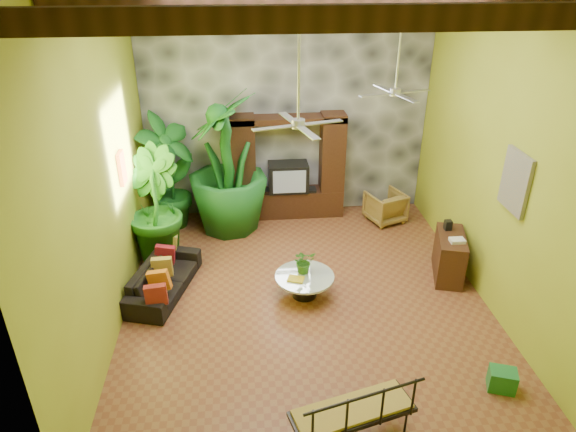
{
  "coord_description": "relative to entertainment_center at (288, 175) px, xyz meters",
  "views": [
    {
      "loc": [
        -0.97,
        -7.09,
        5.28
      ],
      "look_at": [
        -0.28,
        0.2,
        1.49
      ],
      "focal_mm": 32.0,
      "sensor_mm": 36.0,
      "label": 1
    }
  ],
  "objects": [
    {
      "name": "ground",
      "position": [
        0.0,
        -3.14,
        -0.97
      ],
      "size": [
        7.0,
        7.0,
        0.0
      ],
      "primitive_type": "plane",
      "color": "brown",
      "rests_on": "ground"
    },
    {
      "name": "back_wall",
      "position": [
        0.0,
        0.36,
        1.53
      ],
      "size": [
        6.0,
        0.02,
        5.0
      ],
      "primitive_type": "cube",
      "color": "olive",
      "rests_on": "ground"
    },
    {
      "name": "left_wall",
      "position": [
        -3.0,
        -3.14,
        1.53
      ],
      "size": [
        0.02,
        7.0,
        5.0
      ],
      "primitive_type": "cube",
      "color": "olive",
      "rests_on": "ground"
    },
    {
      "name": "right_wall",
      "position": [
        3.0,
        -3.14,
        1.53
      ],
      "size": [
        0.02,
        7.0,
        5.0
      ],
      "primitive_type": "cube",
      "color": "olive",
      "rests_on": "ground"
    },
    {
      "name": "stone_accent_wall",
      "position": [
        0.0,
        0.3,
        1.53
      ],
      "size": [
        5.98,
        0.1,
        4.98
      ],
      "primitive_type": "cube",
      "color": "#35383C",
      "rests_on": "ground"
    },
    {
      "name": "entertainment_center",
      "position": [
        0.0,
        0.0,
        0.0
      ],
      "size": [
        2.4,
        0.55,
        2.3
      ],
      "color": "#33190E",
      "rests_on": "ground"
    },
    {
      "name": "ceiling_fan_front",
      "position": [
        -0.2,
        -3.54,
        2.44
      ],
      "size": [
        1.28,
        1.28,
        1.86
      ],
      "color": "#BCBCC1",
      "rests_on": "ceiling"
    },
    {
      "name": "ceiling_fan_back",
      "position": [
        1.6,
        -1.94,
        2.44
      ],
      "size": [
        1.28,
        1.28,
        1.86
      ],
      "color": "#BCBCC1",
      "rests_on": "ceiling"
    },
    {
      "name": "wall_art_mask",
      "position": [
        -2.96,
        -2.14,
        1.13
      ],
      "size": [
        0.06,
        0.32,
        0.55
      ],
      "primitive_type": "cube",
      "color": "orange",
      "rests_on": "left_wall"
    },
    {
      "name": "wall_art_painting",
      "position": [
        2.96,
        -3.74,
        1.33
      ],
      "size": [
        0.06,
        0.7,
        0.9
      ],
      "primitive_type": "cube",
      "color": "#2A659B",
      "rests_on": "right_wall"
    },
    {
      "name": "sofa",
      "position": [
        -2.41,
        -2.71,
        -0.7
      ],
      "size": [
        1.2,
        1.96,
        0.54
      ],
      "primitive_type": "imported",
      "rotation": [
        0.0,
        0.0,
        1.29
      ],
      "color": "black",
      "rests_on": "ground"
    },
    {
      "name": "wicker_armchair",
      "position": [
        2.07,
        -0.49,
        -0.63
      ],
      "size": [
        0.93,
        0.94,
        0.67
      ],
      "primitive_type": "imported",
      "rotation": [
        0.0,
        0.0,
        3.5
      ],
      "color": "olive",
      "rests_on": "ground"
    },
    {
      "name": "tall_plant_a",
      "position": [
        -2.47,
        -0.33,
        0.28
      ],
      "size": [
        1.51,
        1.57,
        2.48
      ],
      "primitive_type": "imported",
      "rotation": [
        0.0,
        0.0,
        0.89
      ],
      "color": "#19611F",
      "rests_on": "ground"
    },
    {
      "name": "tall_plant_b",
      "position": [
        -2.65,
        -1.61,
        0.14
      ],
      "size": [
        1.43,
        1.53,
        2.21
      ],
      "primitive_type": "imported",
      "rotation": [
        0.0,
        0.0,
        2.06
      ],
      "color": "#1F6A1C",
      "rests_on": "ground"
    },
    {
      "name": "tall_plant_c",
      "position": [
        -1.29,
        -0.48,
        0.5
      ],
      "size": [
        1.82,
        1.82,
        2.93
      ],
      "primitive_type": "imported",
      "rotation": [
        0.0,
        0.0,
        4.6
      ],
      "color": "#175B1D",
      "rests_on": "ground"
    },
    {
      "name": "coffee_table",
      "position": [
        -0.01,
        -3.06,
        -0.71
      ],
      "size": [
        1.01,
        1.01,
        0.4
      ],
      "rotation": [
        0.0,
        0.0,
        0.22
      ],
      "color": "black",
      "rests_on": "ground"
    },
    {
      "name": "centerpiece_plant",
      "position": [
        -0.01,
        -2.93,
        -0.36
      ],
      "size": [
        0.45,
        0.42,
        0.42
      ],
      "primitive_type": "imported",
      "rotation": [
        0.0,
        0.0,
        0.28
      ],
      "color": "#2F6A1B",
      "rests_on": "coffee_table"
    },
    {
      "name": "yellow_tray",
      "position": [
        -0.17,
        -3.16,
        -0.55
      ],
      "size": [
        0.32,
        0.27,
        0.03
      ],
      "primitive_type": "cube",
      "rotation": [
        0.0,
        0.0,
        -0.34
      ],
      "color": "yellow",
      "rests_on": "coffee_table"
    },
    {
      "name": "iron_bench",
      "position": [
        0.19,
        -6.09,
        -0.43
      ],
      "size": [
        1.56,
        0.91,
        0.57
      ],
      "rotation": [
        0.0,
        0.0,
        0.26
      ],
      "color": "black",
      "rests_on": "ground"
    },
    {
      "name": "side_console",
      "position": [
        2.65,
        -2.69,
        -0.56
      ],
      "size": [
        0.72,
        1.11,
        0.82
      ],
      "primitive_type": "cube",
      "rotation": [
        0.0,
        0.0,
        -0.28
      ],
      "color": "#382511",
      "rests_on": "ground"
    },
    {
      "name": "green_bin",
      "position": [
        2.38,
        -5.41,
        -0.81
      ],
      "size": [
        0.42,
        0.37,
        0.31
      ],
      "primitive_type": "cube",
      "rotation": [
        0.0,
        0.0,
        -0.34
      ],
      "color": "#1D6F38",
      "rests_on": "ground"
    }
  ]
}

